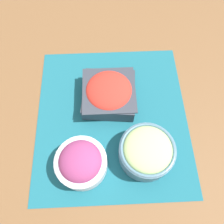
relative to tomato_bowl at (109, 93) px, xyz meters
name	(u,v)px	position (x,y,z in m)	size (l,w,h in m)	color
ground_plane	(112,117)	(-0.06, -0.01, -0.04)	(3.00, 3.00, 0.00)	brown
placemat	(112,117)	(-0.06, -0.01, -0.04)	(0.49, 0.45, 0.00)	#195B6B
tomato_bowl	(109,93)	(0.00, 0.00, 0.00)	(0.16, 0.16, 0.07)	#333842
cucumber_bowl	(147,151)	(-0.18, -0.09, 0.01)	(0.15, 0.15, 0.08)	slate
onion_bowl	(81,162)	(-0.20, 0.08, 0.00)	(0.13, 0.13, 0.09)	silver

